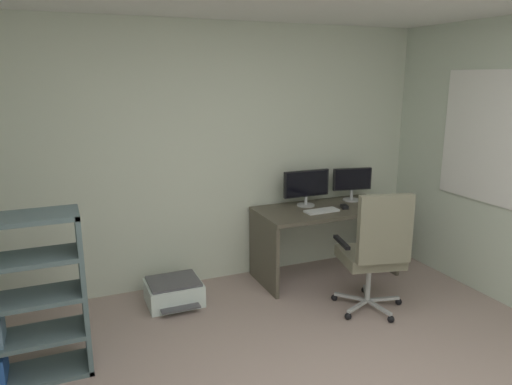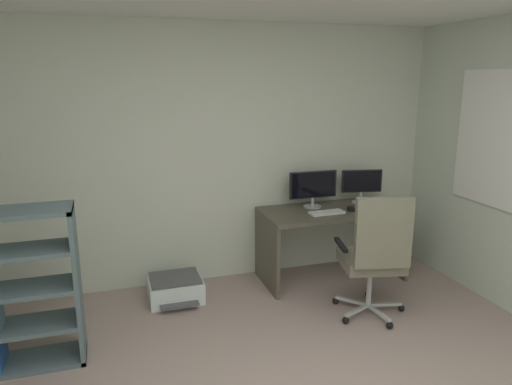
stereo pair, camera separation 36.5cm
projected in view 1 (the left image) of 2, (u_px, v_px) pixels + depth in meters
The scene contains 10 objects.
wall_back at pixel (205, 156), 4.59m from camera, with size 4.56×0.10×2.50m, color beige.
window_pane at pixel (502, 139), 4.15m from camera, with size 0.01×1.23×1.10m, color white.
window_frame at pixel (502, 139), 4.15m from camera, with size 0.02×1.31×1.18m, color white.
desk at pixel (326, 226), 4.82m from camera, with size 1.41×0.67×0.72m.
monitor_main at pixel (306, 185), 4.80m from camera, with size 0.49×0.18×0.37m.
monitor_secondary at pixel (352, 181), 5.00m from camera, with size 0.42×0.18×0.35m.
keyboard at pixel (322, 211), 4.63m from camera, with size 0.34×0.13×0.02m, color silver.
computer_mouse at pixel (344, 207), 4.75m from camera, with size 0.06×0.10×0.03m, color black.
office_chair at pixel (376, 249), 4.00m from camera, with size 0.63×0.62×1.10m.
printer at pixel (174, 292), 4.30m from camera, with size 0.48×0.49×0.22m.
Camera 1 is at (-1.32, -1.62, 2.01)m, focal length 33.45 mm.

